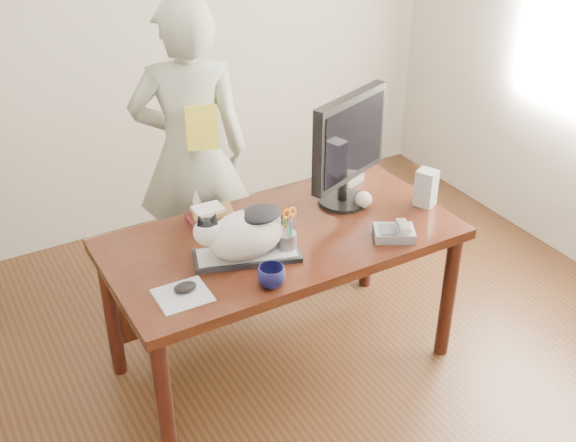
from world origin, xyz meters
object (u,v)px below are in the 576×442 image
at_px(cat, 243,233).
at_px(monitor, 349,145).
at_px(phone, 395,232).
at_px(speaker, 426,188).
at_px(desk, 274,254).
at_px(pen_cup, 287,240).
at_px(baseball, 364,200).
at_px(mouse, 185,287).
at_px(calculator, 342,176).
at_px(person, 191,154).
at_px(keyboard, 247,255).
at_px(book_stack, 211,216).
at_px(coffee_mug, 271,276).

xyz_separation_m(cat, monitor, (0.65, 0.18, 0.19)).
xyz_separation_m(phone, speaker, (0.31, 0.17, 0.06)).
bearing_deg(desk, speaker, -13.34).
relative_size(pen_cup, baseball, 2.67).
distance_m(pen_cup, baseball, 0.54).
relative_size(mouse, calculator, 0.43).
relative_size(phone, calculator, 0.98).
bearing_deg(person, phone, 136.26).
height_order(desk, phone, phone).
xyz_separation_m(pen_cup, baseball, (0.52, 0.16, -0.02)).
relative_size(cat, mouse, 4.61).
relative_size(keyboard, mouse, 5.02).
bearing_deg(mouse, book_stack, 55.64).
distance_m(cat, speaker, 0.98).
height_order(keyboard, book_stack, book_stack).
distance_m(desk, pen_cup, 0.30).
bearing_deg(baseball, monitor, 127.58).
height_order(mouse, calculator, calculator).
bearing_deg(book_stack, cat, -81.93).
relative_size(monitor, pen_cup, 2.54).
height_order(cat, pen_cup, cat).
xyz_separation_m(cat, baseball, (0.70, 0.11, -0.09)).
height_order(mouse, book_stack, book_stack).
bearing_deg(coffee_mug, book_stack, 90.20).
bearing_deg(book_stack, speaker, -11.31).
xyz_separation_m(mouse, phone, (0.98, -0.09, 0.00)).
bearing_deg(pen_cup, calculator, 37.67).
xyz_separation_m(pen_cup, calculator, (0.58, 0.45, -0.03)).
bearing_deg(phone, monitor, 121.34).
bearing_deg(phone, calculator, 108.90).
relative_size(keyboard, person, 0.29).
relative_size(monitor, book_stack, 2.44).
distance_m(pen_cup, calculator, 0.73).
distance_m(keyboard, mouse, 0.34).
bearing_deg(book_stack, person, 84.68).
height_order(monitor, pen_cup, monitor).
bearing_deg(monitor, person, 103.67).
xyz_separation_m(keyboard, person, (0.14, 0.91, 0.07)).
distance_m(monitor, calculator, 0.38).
height_order(speaker, baseball, speaker).
distance_m(book_stack, person, 0.58).
bearing_deg(cat, phone, 2.42).
bearing_deg(monitor, keyboard, 175.26).
bearing_deg(book_stack, pen_cup, -56.45).
height_order(baseball, book_stack, baseball).
height_order(desk, mouse, mouse).
height_order(monitor, baseball, monitor).
height_order(desk, keyboard, keyboard).
bearing_deg(monitor, pen_cup, -174.48).
relative_size(cat, book_stack, 1.95).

